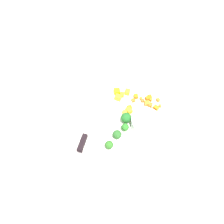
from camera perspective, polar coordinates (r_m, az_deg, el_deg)
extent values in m
plane|color=#A09492|center=(0.96, 0.00, -0.71)|extent=(4.00, 4.00, 0.00)
cube|color=white|center=(0.95, 0.00, -0.52)|extent=(0.45, 0.34, 0.01)
cylinder|color=white|center=(0.91, 7.61, -2.32)|extent=(0.11, 0.11, 0.04)
cube|color=silver|center=(0.98, -3.00, 2.67)|extent=(0.02, 0.16, 0.00)
cube|color=black|center=(0.88, -6.69, -6.90)|extent=(0.02, 0.06, 0.02)
cube|color=orange|center=(0.96, 9.87, 0.89)|extent=(0.02, 0.02, 0.02)
cube|color=orange|center=(0.99, 6.55, 3.07)|extent=(0.01, 0.01, 0.01)
cube|color=orange|center=(0.98, 10.76, 1.34)|extent=(0.01, 0.01, 0.01)
cube|color=orange|center=(0.99, 5.41, 3.52)|extent=(0.02, 0.02, 0.02)
cube|color=orange|center=(0.99, 8.47, 3.39)|extent=(0.02, 0.02, 0.01)
cube|color=orange|center=(0.97, 7.87, 1.94)|extent=(0.02, 0.02, 0.01)
cube|color=orange|center=(0.98, 4.84, 2.62)|extent=(0.02, 0.02, 0.01)
cube|color=orange|center=(0.96, 8.98, 0.52)|extent=(0.01, 0.01, 0.01)
cube|color=orange|center=(0.98, 6.91, 2.54)|extent=(0.02, 0.02, 0.01)
cube|color=orange|center=(0.99, 8.69, 2.72)|extent=(0.01, 0.01, 0.01)
cube|color=orange|center=(0.97, 8.65, 1.54)|extent=(0.01, 0.02, 0.01)
cube|color=orange|center=(0.99, 10.30, 2.69)|extent=(0.02, 0.02, 0.01)
cube|color=orange|center=(0.96, 9.37, 0.03)|extent=(0.02, 0.02, 0.01)
cube|color=orange|center=(0.98, 7.98, 2.98)|extent=(0.02, 0.02, 0.01)
cube|color=yellow|center=(0.99, 3.50, 4.52)|extent=(0.02, 0.02, 0.02)
cube|color=yellow|center=(0.99, 2.29, 3.90)|extent=(0.02, 0.02, 0.01)
cube|color=yellow|center=(0.99, 1.13, 4.65)|extent=(0.03, 0.03, 0.02)
cube|color=yellow|center=(0.97, 1.40, 3.28)|extent=(0.03, 0.02, 0.02)
cube|color=yellow|center=(0.94, 2.88, -0.24)|extent=(0.02, 0.02, 0.02)
cube|color=yellow|center=(0.94, 3.83, 0.30)|extent=(0.03, 0.03, 0.02)
cube|color=yellow|center=(0.95, 3.94, 0.93)|extent=(0.02, 0.02, 0.02)
cylinder|color=#91BC62|center=(0.92, 3.14, -1.86)|extent=(0.01, 0.01, 0.01)
sphere|color=#216A25|center=(0.91, 3.19, -1.30)|extent=(0.04, 0.04, 0.04)
cylinder|color=#87B160|center=(0.91, 2.93, -3.84)|extent=(0.01, 0.01, 0.01)
sphere|color=#2C7926|center=(0.89, 2.97, -3.41)|extent=(0.03, 0.03, 0.03)
cylinder|color=#83C06B|center=(0.87, -0.64, -7.82)|extent=(0.01, 0.01, 0.01)
sphere|color=#317225|center=(0.86, -0.65, -7.41)|extent=(0.03, 0.03, 0.03)
cylinder|color=#90B963|center=(0.89, 1.14, -5.46)|extent=(0.01, 0.01, 0.01)
sphere|color=#2B6528|center=(0.88, 1.15, -5.08)|extent=(0.03, 0.03, 0.03)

